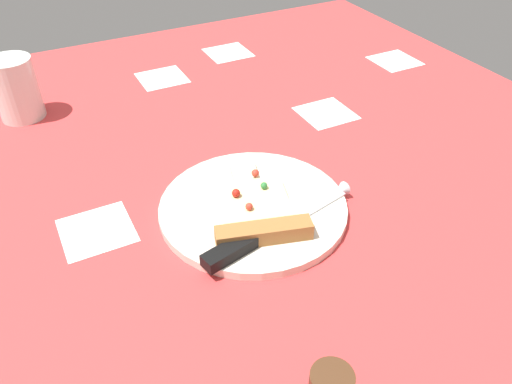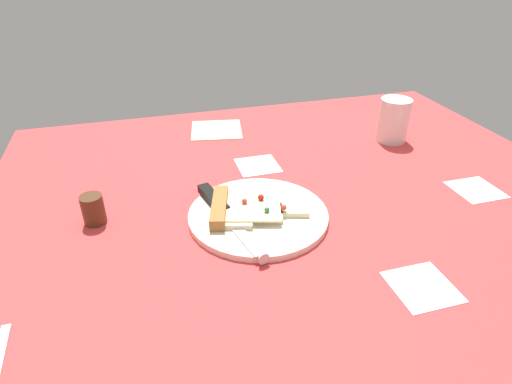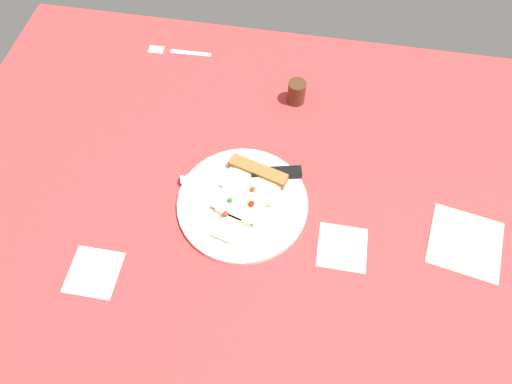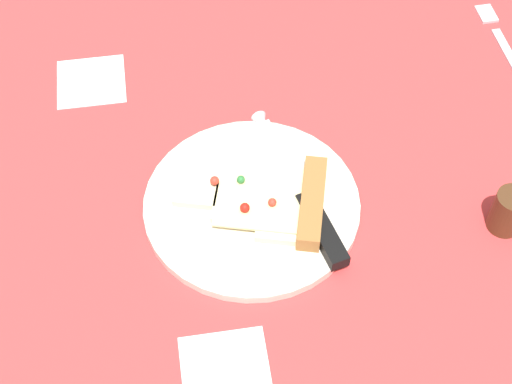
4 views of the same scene
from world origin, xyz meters
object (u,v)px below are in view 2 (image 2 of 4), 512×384
(plate, at_px, (258,215))
(pepper_shaker, at_px, (93,209))
(napkin, at_px, (216,129))
(pizza_slice, at_px, (244,209))
(knife, at_px, (224,212))
(drinking_glass, at_px, (393,120))

(plate, relative_size, pepper_shaker, 4.66)
(plate, relative_size, napkin, 1.95)
(pizza_slice, distance_m, napkin, 0.42)
(plate, bearing_deg, pizza_slice, 73.96)
(pizza_slice, xyz_separation_m, pepper_shaker, (0.06, 0.26, 0.01))
(pepper_shaker, distance_m, napkin, 0.46)
(plate, bearing_deg, knife, 80.06)
(drinking_glass, bearing_deg, napkin, 65.85)
(knife, relative_size, drinking_glass, 2.25)
(knife, distance_m, napkin, 0.42)
(drinking_glass, relative_size, pepper_shaker, 1.95)
(pizza_slice, xyz_separation_m, drinking_glass, (0.23, -0.44, 0.03))
(pizza_slice, height_order, pepper_shaker, pepper_shaker)
(knife, distance_m, drinking_glass, 0.53)
(napkin, bearing_deg, plate, 178.85)
(plate, xyz_separation_m, drinking_glass, (0.24, -0.42, 0.05))
(pizza_slice, relative_size, napkin, 1.45)
(knife, height_order, pepper_shaker, pepper_shaker)
(pepper_shaker, bearing_deg, napkin, -39.46)
(knife, distance_m, pepper_shaker, 0.23)
(napkin, bearing_deg, drinking_glass, -114.15)
(plate, distance_m, pizza_slice, 0.03)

